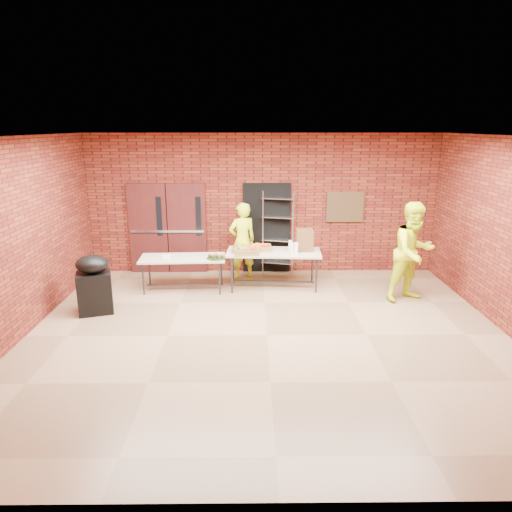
% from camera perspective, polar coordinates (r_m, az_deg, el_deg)
% --- Properties ---
extents(room, '(8.08, 7.08, 3.28)m').
position_cam_1_polar(room, '(7.14, 1.46, 1.77)').
color(room, brown).
rests_on(room, ground).
extents(double_doors, '(1.78, 0.12, 2.10)m').
position_cam_1_polar(double_doors, '(10.78, -10.96, 3.40)').
color(double_doors, '#3F1412').
rests_on(double_doors, room).
extents(dark_doorway, '(1.10, 0.06, 2.10)m').
position_cam_1_polar(dark_doorway, '(10.63, 1.34, 3.49)').
color(dark_doorway, black).
rests_on(dark_doorway, room).
extents(bronze_plaque, '(0.85, 0.04, 0.70)m').
position_cam_1_polar(bronze_plaque, '(10.74, 11.06, 6.04)').
color(bronze_plaque, '#43301A').
rests_on(bronze_plaque, room).
extents(wire_rack, '(0.75, 0.41, 1.93)m').
position_cam_1_polar(wire_rack, '(10.53, 2.73, 2.88)').
color(wire_rack, '#B2B3B9').
rests_on(wire_rack, room).
extents(table_left, '(1.79, 0.81, 0.72)m').
position_cam_1_polar(table_left, '(9.61, -9.14, -0.49)').
color(table_left, '#B8A98C').
rests_on(table_left, room).
extents(table_right, '(2.01, 0.93, 0.81)m').
position_cam_1_polar(table_right, '(9.61, 2.22, 0.20)').
color(table_right, '#B8A98C').
rests_on(table_right, room).
extents(basket_bananas, '(0.40, 0.31, 0.12)m').
position_cam_1_polar(basket_bananas, '(9.53, -1.84, 0.83)').
color(basket_bananas, olive).
rests_on(basket_bananas, table_right).
extents(basket_oranges, '(0.44, 0.34, 0.14)m').
position_cam_1_polar(basket_oranges, '(9.64, 0.56, 1.06)').
color(basket_oranges, olive).
rests_on(basket_oranges, table_right).
extents(basket_apples, '(0.49, 0.38, 0.15)m').
position_cam_1_polar(basket_apples, '(9.39, -1.14, 0.68)').
color(basket_apples, olive).
rests_on(basket_apples, table_right).
extents(muffin_tray, '(0.40, 0.40, 0.10)m').
position_cam_1_polar(muffin_tray, '(9.40, -4.99, -0.05)').
color(muffin_tray, '#134814').
rests_on(muffin_tray, table_left).
extents(napkin_box, '(0.16, 0.11, 0.05)m').
position_cam_1_polar(napkin_box, '(9.63, -11.13, -0.01)').
color(napkin_box, white).
rests_on(napkin_box, table_left).
extents(coffee_dispenser, '(0.35, 0.31, 0.45)m').
position_cam_1_polar(coffee_dispenser, '(9.65, 6.08, 2.00)').
color(coffee_dispenser, brown).
rests_on(coffee_dispenser, table_right).
extents(cup_stack_front, '(0.07, 0.07, 0.21)m').
position_cam_1_polar(cup_stack_front, '(9.45, 4.55, 0.98)').
color(cup_stack_front, white).
rests_on(cup_stack_front, table_right).
extents(cup_stack_mid, '(0.08, 0.08, 0.24)m').
position_cam_1_polar(cup_stack_mid, '(9.40, 5.04, 0.97)').
color(cup_stack_mid, white).
rests_on(cup_stack_mid, table_right).
extents(cup_stack_back, '(0.08, 0.08, 0.23)m').
position_cam_1_polar(cup_stack_back, '(9.59, 4.32, 1.27)').
color(cup_stack_back, white).
rests_on(cup_stack_back, table_right).
extents(covered_grill, '(0.72, 0.66, 1.10)m').
position_cam_1_polar(covered_grill, '(8.90, -19.57, -3.32)').
color(covered_grill, black).
rests_on(covered_grill, room).
extents(volunteer_woman, '(0.74, 0.63, 1.73)m').
position_cam_1_polar(volunteer_woman, '(10.22, -1.72, 1.90)').
color(volunteer_woman, '#E2F51B').
rests_on(volunteer_woman, room).
extents(volunteer_man, '(1.17, 1.05, 1.97)m').
position_cam_1_polar(volunteer_man, '(9.38, 19.04, 0.46)').
color(volunteer_man, '#E2F51B').
rests_on(volunteer_man, room).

